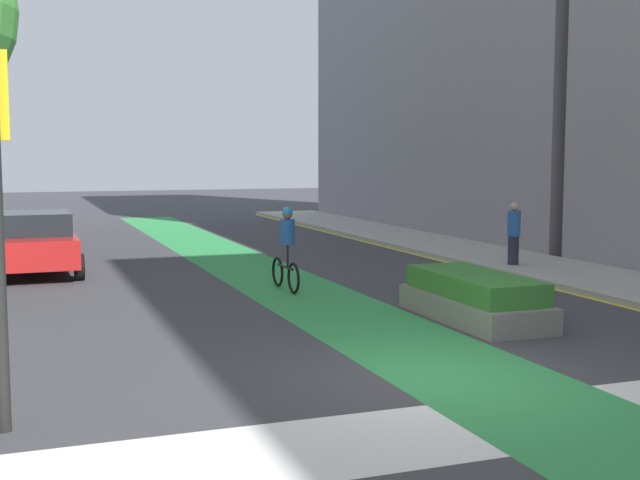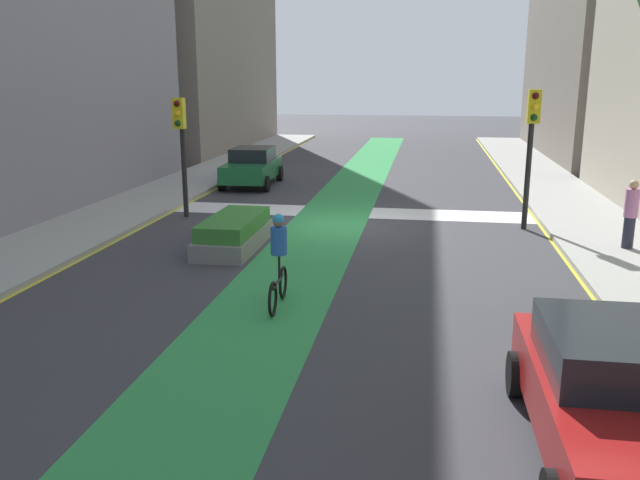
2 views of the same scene
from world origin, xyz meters
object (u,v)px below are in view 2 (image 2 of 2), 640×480
(traffic_signal_near_left, at_px, (532,133))
(car_red_left_far, at_px, (614,394))
(car_green_right_near, at_px, (252,166))
(cyclist_in_lane, at_px, (278,259))
(median_planter, at_px, (234,233))
(pedestrian_sidewalk_left_a, at_px, (631,214))
(traffic_signal_near_right, at_px, (181,134))

(traffic_signal_near_left, relative_size, car_red_left_far, 0.97)
(car_green_right_near, xyz_separation_m, car_red_left_far, (-9.52, 19.00, 0.00))
(cyclist_in_lane, distance_m, median_planter, 4.84)
(pedestrian_sidewalk_left_a, relative_size, median_planter, 0.52)
(traffic_signal_near_left, distance_m, median_planter, 9.00)
(car_green_right_near, height_order, cyclist_in_lane, cyclist_in_lane)
(cyclist_in_lane, relative_size, pedestrian_sidewalk_left_a, 1.05)
(traffic_signal_near_left, height_order, car_green_right_near, traffic_signal_near_left)
(car_red_left_far, distance_m, median_planter, 11.46)
(car_green_right_near, bearing_deg, median_planter, 102.40)
(traffic_signal_near_right, relative_size, median_planter, 1.12)
(traffic_signal_near_left, distance_m, cyclist_in_lane, 9.80)
(traffic_signal_near_left, relative_size, cyclist_in_lane, 2.21)
(traffic_signal_near_left, relative_size, median_planter, 1.20)
(car_red_left_far, distance_m, cyclist_in_lane, 6.85)
(traffic_signal_near_left, height_order, pedestrian_sidewalk_left_a, traffic_signal_near_left)
(car_red_left_far, height_order, median_planter, car_red_left_far)
(traffic_signal_near_left, bearing_deg, median_planter, 23.36)
(car_red_left_far, bearing_deg, pedestrian_sidewalk_left_a, -106.28)
(traffic_signal_near_right, distance_m, median_planter, 4.96)
(cyclist_in_lane, bearing_deg, median_planter, -62.83)
(traffic_signal_near_right, distance_m, car_green_right_near, 6.96)
(car_red_left_far, xyz_separation_m, median_planter, (7.29, -8.84, -0.40))
(car_green_right_near, distance_m, car_red_left_far, 21.25)
(traffic_signal_near_right, bearing_deg, car_green_right_near, -93.99)
(traffic_signal_near_right, bearing_deg, median_planter, 127.85)
(car_green_right_near, height_order, car_red_left_far, same)
(traffic_signal_near_right, relative_size, pedestrian_sidewalk_left_a, 2.16)
(car_red_left_far, distance_m, pedestrian_sidewalk_left_a, 10.31)
(traffic_signal_near_right, xyz_separation_m, car_red_left_far, (-9.99, 12.31, -1.88))
(traffic_signal_near_right, distance_m, pedestrian_sidewalk_left_a, 13.20)
(car_green_right_near, xyz_separation_m, median_planter, (-2.23, 10.16, -0.40))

